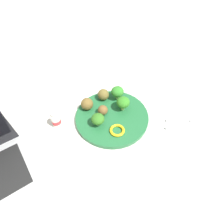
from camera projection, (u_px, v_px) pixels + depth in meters
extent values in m
plane|color=silver|center=(112.00, 118.00, 0.74)|extent=(4.00, 4.00, 0.00)
cylinder|color=#236638|center=(112.00, 117.00, 0.73)|extent=(0.28, 0.28, 0.02)
cylinder|color=#9FC16E|center=(123.00, 107.00, 0.74)|extent=(0.01, 0.01, 0.02)
ellipsoid|color=#317B22|center=(123.00, 102.00, 0.72)|extent=(0.05, 0.05, 0.04)
cylinder|color=#8CBA67|center=(117.00, 97.00, 0.78)|extent=(0.01, 0.01, 0.02)
ellipsoid|color=#317E29|center=(117.00, 92.00, 0.76)|extent=(0.05, 0.05, 0.04)
cylinder|color=#8DC182|center=(98.00, 123.00, 0.69)|extent=(0.01, 0.01, 0.01)
ellipsoid|color=#326F21|center=(98.00, 119.00, 0.67)|extent=(0.05, 0.05, 0.04)
sphere|color=brown|center=(103.00, 110.00, 0.72)|extent=(0.04, 0.04, 0.04)
sphere|color=brown|center=(87.00, 104.00, 0.73)|extent=(0.05, 0.05, 0.05)
sphere|color=brown|center=(103.00, 95.00, 0.77)|extent=(0.05, 0.05, 0.05)
torus|color=yellow|center=(117.00, 130.00, 0.67)|extent=(0.06, 0.06, 0.01)
cube|color=white|center=(183.00, 124.00, 0.71)|extent=(0.18, 0.13, 0.01)
cube|color=silver|center=(178.00, 120.00, 0.72)|extent=(0.09, 0.02, 0.01)
cube|color=silver|center=(193.00, 119.00, 0.73)|extent=(0.03, 0.02, 0.01)
cube|color=silver|center=(177.00, 128.00, 0.70)|extent=(0.09, 0.02, 0.01)
cube|color=silver|center=(197.00, 126.00, 0.70)|extent=(0.06, 0.02, 0.01)
cylinder|color=white|center=(56.00, 120.00, 0.69)|extent=(0.03, 0.03, 0.06)
cylinder|color=red|center=(56.00, 121.00, 0.69)|extent=(0.03, 0.03, 0.02)
cylinder|color=silver|center=(54.00, 114.00, 0.67)|extent=(0.02, 0.02, 0.01)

